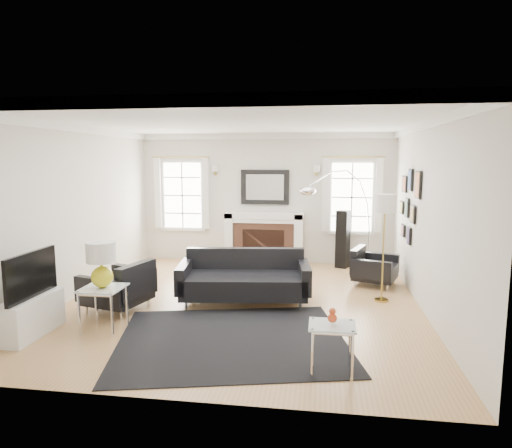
% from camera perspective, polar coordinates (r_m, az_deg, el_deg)
% --- Properties ---
extents(floor, '(6.00, 6.00, 0.00)m').
position_cam_1_polar(floor, '(7.32, -1.82, -9.79)').
color(floor, '#AA7C47').
rests_on(floor, ground).
extents(back_wall, '(5.50, 0.04, 2.80)m').
position_cam_1_polar(back_wall, '(9.97, 1.16, 3.21)').
color(back_wall, beige).
rests_on(back_wall, floor).
extents(front_wall, '(5.50, 0.04, 2.80)m').
position_cam_1_polar(front_wall, '(4.13, -9.20, -3.83)').
color(front_wall, beige).
rests_on(front_wall, floor).
extents(left_wall, '(0.04, 6.00, 2.80)m').
position_cam_1_polar(left_wall, '(7.97, -21.74, 1.41)').
color(left_wall, beige).
rests_on(left_wall, floor).
extents(right_wall, '(0.04, 6.00, 2.80)m').
position_cam_1_polar(right_wall, '(7.07, 20.63, 0.70)').
color(right_wall, beige).
rests_on(right_wall, floor).
extents(ceiling, '(5.50, 6.00, 0.02)m').
position_cam_1_polar(ceiling, '(6.99, -1.93, 12.63)').
color(ceiling, white).
rests_on(ceiling, back_wall).
extents(crown_molding, '(5.50, 6.00, 0.12)m').
position_cam_1_polar(crown_molding, '(6.98, -1.92, 12.14)').
color(crown_molding, white).
rests_on(crown_molding, back_wall).
extents(fireplace, '(1.70, 0.69, 1.11)m').
position_cam_1_polar(fireplace, '(9.87, 0.99, -1.86)').
color(fireplace, white).
rests_on(fireplace, floor).
extents(mantel_mirror, '(1.05, 0.07, 0.75)m').
position_cam_1_polar(mantel_mirror, '(9.90, 1.13, 4.63)').
color(mantel_mirror, black).
rests_on(mantel_mirror, back_wall).
extents(window_left, '(1.24, 0.15, 1.62)m').
position_cam_1_polar(window_left, '(10.30, -9.16, 3.60)').
color(window_left, white).
rests_on(window_left, back_wall).
extents(window_right, '(1.24, 0.15, 1.62)m').
position_cam_1_polar(window_right, '(9.85, 11.88, 3.33)').
color(window_right, white).
rests_on(window_right, back_wall).
extents(gallery_wall, '(0.04, 1.73, 1.29)m').
position_cam_1_polar(gallery_wall, '(8.32, 18.57, 2.75)').
color(gallery_wall, black).
rests_on(gallery_wall, right_wall).
extents(tv_unit, '(0.35, 1.00, 1.09)m').
position_cam_1_polar(tv_unit, '(6.61, -26.32, -9.64)').
color(tv_unit, white).
rests_on(tv_unit, floor).
extents(area_rug, '(3.26, 2.91, 0.01)m').
position_cam_1_polar(area_rug, '(5.90, -3.03, -14.24)').
color(area_rug, black).
rests_on(area_rug, floor).
extents(sofa, '(2.13, 1.17, 0.66)m').
position_cam_1_polar(sofa, '(7.28, -1.47, -6.93)').
color(sofa, black).
rests_on(sofa, floor).
extents(armchair_left, '(1.01, 1.08, 0.61)m').
position_cam_1_polar(armchair_left, '(7.16, -16.54, -7.68)').
color(armchair_left, black).
rests_on(armchair_left, floor).
extents(armchair_right, '(0.93, 0.99, 0.54)m').
position_cam_1_polar(armchair_right, '(8.51, 14.31, -5.37)').
color(armchair_right, black).
rests_on(armchair_right, floor).
extents(coffee_table, '(0.79, 0.79, 0.35)m').
position_cam_1_polar(coffee_table, '(8.38, -3.07, -5.20)').
color(coffee_table, silver).
rests_on(coffee_table, floor).
extents(side_table_left, '(0.53, 0.53, 0.58)m').
position_cam_1_polar(side_table_left, '(6.40, -18.58, -8.45)').
color(side_table_left, silver).
rests_on(side_table_left, floor).
extents(nesting_table, '(0.49, 0.41, 0.53)m').
position_cam_1_polar(nesting_table, '(4.99, 9.47, -13.53)').
color(nesting_table, silver).
rests_on(nesting_table, floor).
extents(gourd_lamp, '(0.38, 0.38, 0.61)m').
position_cam_1_polar(gourd_lamp, '(6.29, -18.77, -4.45)').
color(gourd_lamp, gold).
rests_on(gourd_lamp, side_table_left).
extents(orange_vase, '(0.10, 0.10, 0.16)m').
position_cam_1_polar(orange_vase, '(4.92, 9.52, -11.30)').
color(orange_vase, '#C33F19').
rests_on(orange_vase, nesting_table).
extents(arc_floor_lamp, '(1.50, 1.38, 2.12)m').
position_cam_1_polar(arc_floor_lamp, '(9.01, 10.46, 0.93)').
color(arc_floor_lamp, silver).
rests_on(arc_floor_lamp, floor).
extents(stick_floor_lamp, '(0.35, 0.35, 1.71)m').
position_cam_1_polar(stick_floor_lamp, '(7.37, 15.81, 1.82)').
color(stick_floor_lamp, '#A98D3A').
rests_on(stick_floor_lamp, floor).
extents(speaker_tower, '(0.32, 0.32, 1.20)m').
position_cam_1_polar(speaker_tower, '(9.66, 10.80, -1.87)').
color(speaker_tower, black).
rests_on(speaker_tower, floor).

